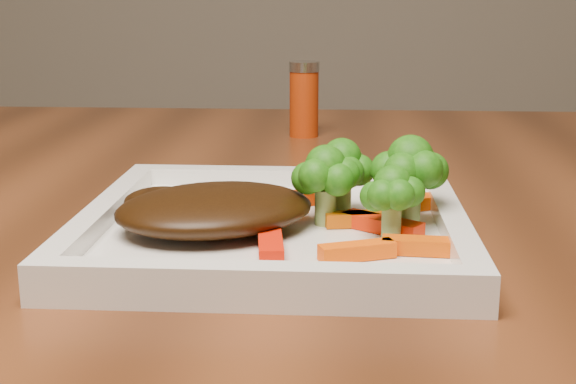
{
  "coord_description": "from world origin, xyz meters",
  "views": [
    {
      "loc": [
        0.13,
        -0.95,
        0.93
      ],
      "look_at": [
        0.09,
        -0.39,
        0.79
      ],
      "focal_mm": 50.0,
      "sensor_mm": 36.0,
      "label": 1
    }
  ],
  "objects": [
    {
      "name": "steak",
      "position": [
        0.04,
        -0.41,
        0.78
      ],
      "size": [
        0.18,
        0.16,
        0.03
      ],
      "primitive_type": "ellipsoid",
      "rotation": [
        0.0,
        0.0,
        0.47
      ],
      "color": "black",
      "rests_on": "plate"
    },
    {
      "name": "broccoli_3",
      "position": [
        0.12,
        -0.39,
        0.79
      ],
      "size": [
        0.07,
        0.07,
        0.06
      ],
      "primitive_type": null,
      "rotation": [
        0.0,
        0.0,
        0.43
      ],
      "color": "#397413",
      "rests_on": "plate"
    },
    {
      "name": "carrot_0",
      "position": [
        0.14,
        -0.47,
        0.77
      ],
      "size": [
        0.05,
        0.03,
        0.01
      ],
      "primitive_type": "cube",
      "rotation": [
        0.0,
        0.0,
        0.36
      ],
      "color": "#FF5204",
      "rests_on": "plate"
    },
    {
      "name": "plate",
      "position": [
        0.08,
        -0.39,
        0.76
      ],
      "size": [
        0.27,
        0.27,
        0.01
      ],
      "primitive_type": "cube",
      "color": "white",
      "rests_on": "dining_table"
    },
    {
      "name": "broccoli_2",
      "position": [
        0.16,
        -0.42,
        0.79
      ],
      "size": [
        0.06,
        0.06,
        0.06
      ],
      "primitive_type": null,
      "rotation": [
        0.0,
        0.0,
        -0.42
      ],
      "color": "#187B14",
      "rests_on": "plate"
    },
    {
      "name": "carrot_4",
      "position": [
        0.1,
        -0.33,
        0.77
      ],
      "size": [
        0.06,
        0.05,
        0.01
      ],
      "primitive_type": "cube",
      "rotation": [
        0.0,
        0.0,
        0.5
      ],
      "color": "red",
      "rests_on": "plate"
    },
    {
      "name": "carrot_3",
      "position": [
        0.18,
        -0.35,
        0.77
      ],
      "size": [
        0.06,
        0.04,
        0.01
      ],
      "primitive_type": "cube",
      "rotation": [
        0.0,
        0.0,
        0.42
      ],
      "color": "#D84703",
      "rests_on": "plate"
    },
    {
      "name": "carrot_6",
      "position": [
        0.14,
        -0.39,
        0.77
      ],
      "size": [
        0.05,
        0.02,
        0.01
      ],
      "primitive_type": "cube",
      "rotation": [
        0.0,
        0.0,
        0.18
      ],
      "color": "#D25803",
      "rests_on": "plate"
    },
    {
      "name": "carrot_5",
      "position": [
        0.16,
        -0.41,
        0.77
      ],
      "size": [
        0.06,
        0.05,
        0.01
      ],
      "primitive_type": "cube",
      "rotation": [
        0.0,
        0.0,
        -0.62
      ],
      "color": "#F02703",
      "rests_on": "plate"
    },
    {
      "name": "spice_shaker",
      "position": [
        0.08,
        0.03,
        0.8
      ],
      "size": [
        0.04,
        0.04,
        0.09
      ],
      "primitive_type": "cylinder",
      "rotation": [
        0.0,
        0.0,
        -0.09
      ],
      "color": "#A12E08",
      "rests_on": "dining_table"
    },
    {
      "name": "broccoli_0",
      "position": [
        0.13,
        -0.36,
        0.8
      ],
      "size": [
        0.07,
        0.07,
        0.07
      ],
      "primitive_type": null,
      "rotation": [
        0.0,
        0.0,
        -0.34
      ],
      "color": "#175B0F",
      "rests_on": "plate"
    },
    {
      "name": "broccoli_1",
      "position": [
        0.18,
        -0.39,
        0.79
      ],
      "size": [
        0.07,
        0.07,
        0.06
      ],
      "primitive_type": null,
      "rotation": [
        0.0,
        0.0,
        0.14
      ],
      "color": "#215E0F",
      "rests_on": "plate"
    },
    {
      "name": "carrot_1",
      "position": [
        0.18,
        -0.45,
        0.77
      ],
      "size": [
        0.06,
        0.02,
        0.01
      ],
      "primitive_type": "cube",
      "rotation": [
        0.0,
        0.0,
        -0.08
      ],
      "color": "#DA4A03",
      "rests_on": "plate"
    },
    {
      "name": "carrot_2",
      "position": [
        0.08,
        -0.46,
        0.77
      ],
      "size": [
        0.02,
        0.06,
        0.01
      ],
      "primitive_type": "cube",
      "rotation": [
        0.0,
        0.0,
        1.68
      ],
      "color": "red",
      "rests_on": "plate"
    }
  ]
}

